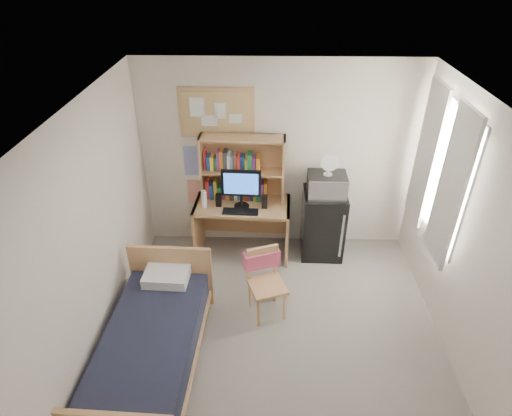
{
  "coord_description": "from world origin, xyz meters",
  "views": [
    {
      "loc": [
        -0.16,
        -3.02,
        3.75
      ],
      "look_at": [
        -0.27,
        1.2,
        1.09
      ],
      "focal_mm": 30.0,
      "sensor_mm": 36.0,
      "label": 1
    }
  ],
  "objects_px": {
    "speaker_left": "(219,200)",
    "speaker_right": "(265,202)",
    "bed": "(152,350)",
    "desk": "(243,229)",
    "microwave": "(327,185)",
    "monitor": "(241,189)",
    "desk_fan": "(329,165)",
    "mini_fridge": "(323,223)",
    "bulletin_board": "(217,113)",
    "desk_chair": "(267,286)"
  },
  "relations": [
    {
      "from": "microwave",
      "to": "desk",
      "type": "bearing_deg",
      "value": -178.15
    },
    {
      "from": "speaker_right",
      "to": "microwave",
      "type": "height_order",
      "value": "microwave"
    },
    {
      "from": "bed",
      "to": "microwave",
      "type": "distance_m",
      "value": 2.85
    },
    {
      "from": "speaker_left",
      "to": "microwave",
      "type": "distance_m",
      "value": 1.41
    },
    {
      "from": "desk",
      "to": "monitor",
      "type": "xyz_separation_m",
      "value": [
        -0.0,
        -0.06,
        0.66
      ]
    },
    {
      "from": "speaker_right",
      "to": "desk",
      "type": "bearing_deg",
      "value": 168.69
    },
    {
      "from": "desk",
      "to": "speaker_left",
      "type": "relative_size",
      "value": 7.33
    },
    {
      "from": "mini_fridge",
      "to": "monitor",
      "type": "height_order",
      "value": "monitor"
    },
    {
      "from": "speaker_right",
      "to": "mini_fridge",
      "type": "bearing_deg",
      "value": 10.7
    },
    {
      "from": "bulletin_board",
      "to": "mini_fridge",
      "type": "xyz_separation_m",
      "value": [
        1.4,
        -0.28,
        -1.45
      ]
    },
    {
      "from": "mini_fridge",
      "to": "monitor",
      "type": "xyz_separation_m",
      "value": [
        -1.09,
        -0.1,
        0.58
      ]
    },
    {
      "from": "bulletin_board",
      "to": "desk_fan",
      "type": "relative_size",
      "value": 3.42
    },
    {
      "from": "desk_chair",
      "to": "desk_fan",
      "type": "bearing_deg",
      "value": 37.68
    },
    {
      "from": "bulletin_board",
      "to": "bed",
      "type": "bearing_deg",
      "value": -102.49
    },
    {
      "from": "bulletin_board",
      "to": "desk_fan",
      "type": "height_order",
      "value": "bulletin_board"
    },
    {
      "from": "microwave",
      "to": "bulletin_board",
      "type": "bearing_deg",
      "value": 168.83
    },
    {
      "from": "bulletin_board",
      "to": "microwave",
      "type": "distance_m",
      "value": 1.66
    },
    {
      "from": "desk",
      "to": "microwave",
      "type": "xyz_separation_m",
      "value": [
        1.09,
        0.02,
        0.69
      ]
    },
    {
      "from": "speaker_right",
      "to": "microwave",
      "type": "distance_m",
      "value": 0.83
    },
    {
      "from": "bulletin_board",
      "to": "desk_chair",
      "type": "height_order",
      "value": "bulletin_board"
    },
    {
      "from": "speaker_left",
      "to": "speaker_right",
      "type": "distance_m",
      "value": 0.6
    },
    {
      "from": "bulletin_board",
      "to": "desk_chair",
      "type": "xyz_separation_m",
      "value": [
        0.66,
        -1.48,
        -1.5
      ]
    },
    {
      "from": "bulletin_board",
      "to": "speaker_right",
      "type": "height_order",
      "value": "bulletin_board"
    },
    {
      "from": "monitor",
      "to": "desk_fan",
      "type": "height_order",
      "value": "desk_fan"
    },
    {
      "from": "desk",
      "to": "microwave",
      "type": "height_order",
      "value": "microwave"
    },
    {
      "from": "mini_fridge",
      "to": "speaker_left",
      "type": "relative_size",
      "value": 5.51
    },
    {
      "from": "desk_chair",
      "to": "mini_fridge",
      "type": "height_order",
      "value": "mini_fridge"
    },
    {
      "from": "bulletin_board",
      "to": "microwave",
      "type": "xyz_separation_m",
      "value": [
        1.4,
        -0.3,
        -0.83
      ]
    },
    {
      "from": "microwave",
      "to": "monitor",
      "type": "bearing_deg",
      "value": -175.01
    },
    {
      "from": "mini_fridge",
      "to": "speaker_right",
      "type": "bearing_deg",
      "value": -171.06
    },
    {
      "from": "desk",
      "to": "speaker_right",
      "type": "xyz_separation_m",
      "value": [
        0.3,
        -0.07,
        0.48
      ]
    },
    {
      "from": "bed",
      "to": "microwave",
      "type": "xyz_separation_m",
      "value": [
        1.9,
        1.96,
        0.84
      ]
    },
    {
      "from": "bulletin_board",
      "to": "speaker_left",
      "type": "distance_m",
      "value": 1.11
    },
    {
      "from": "microwave",
      "to": "desk_fan",
      "type": "xyz_separation_m",
      "value": [
        0.0,
        0.0,
        0.28
      ]
    },
    {
      "from": "bed",
      "to": "speaker_right",
      "type": "height_order",
      "value": "speaker_right"
    },
    {
      "from": "bed",
      "to": "speaker_left",
      "type": "xyz_separation_m",
      "value": [
        0.51,
        1.89,
        0.62
      ]
    },
    {
      "from": "desk",
      "to": "speaker_right",
      "type": "height_order",
      "value": "speaker_right"
    },
    {
      "from": "mini_fridge",
      "to": "desk_chair",
      "type": "bearing_deg",
      "value": -121.06
    },
    {
      "from": "desk",
      "to": "speaker_right",
      "type": "relative_size",
      "value": 7.11
    },
    {
      "from": "speaker_left",
      "to": "microwave",
      "type": "xyz_separation_m",
      "value": [
        1.39,
        0.06,
        0.22
      ]
    },
    {
      "from": "bed",
      "to": "speaker_left",
      "type": "distance_m",
      "value": 2.06
    },
    {
      "from": "desk",
      "to": "bed",
      "type": "xyz_separation_m",
      "value": [
        -0.81,
        -1.94,
        -0.14
      ]
    },
    {
      "from": "bulletin_board",
      "to": "microwave",
      "type": "relative_size",
      "value": 1.92
    },
    {
      "from": "desk_fan",
      "to": "speaker_left",
      "type": "bearing_deg",
      "value": -176.46
    },
    {
      "from": "monitor",
      "to": "microwave",
      "type": "bearing_deg",
      "value": 6.75
    },
    {
      "from": "speaker_left",
      "to": "desk_fan",
      "type": "height_order",
      "value": "desk_fan"
    },
    {
      "from": "bulletin_board",
      "to": "speaker_left",
      "type": "bearing_deg",
      "value": -88.12
    },
    {
      "from": "bulletin_board",
      "to": "bed",
      "type": "xyz_separation_m",
      "value": [
        -0.5,
        -2.26,
        -1.67
      ]
    },
    {
      "from": "bed",
      "to": "monitor",
      "type": "relative_size",
      "value": 3.43
    },
    {
      "from": "desk",
      "to": "desk_chair",
      "type": "relative_size",
      "value": 1.48
    }
  ]
}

